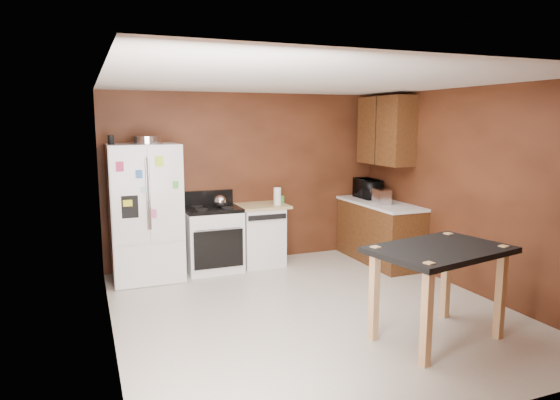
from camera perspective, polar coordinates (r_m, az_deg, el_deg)
floor at (r=5.71m, az=3.64°, el=-12.48°), size 4.50×4.50×0.00m
ceiling at (r=5.33m, az=3.92°, el=13.40°), size 4.50×4.50×0.00m
wall_back at (r=7.46m, az=-3.67°, el=2.52°), size 4.20×0.00×4.20m
wall_front at (r=3.52m, az=19.74°, el=-5.32°), size 4.20×0.00×4.20m
wall_left at (r=4.87m, az=-19.14°, el=-1.43°), size 0.00×4.50×4.50m
wall_right at (r=6.55m, az=20.60°, el=1.06°), size 0.00×4.50×4.50m
roasting_pan at (r=6.73m, az=-14.94°, el=6.66°), size 0.40×0.40×0.10m
pen_cup at (r=6.62m, az=-18.76°, el=6.53°), size 0.08×0.08×0.12m
kettle at (r=7.00m, az=-6.87°, el=-0.13°), size 0.17×0.17×0.17m
paper_towel at (r=7.21m, az=-0.31°, el=0.43°), size 0.12×0.12×0.25m
green_canister at (r=7.42m, az=0.14°, el=0.09°), size 0.10×0.10×0.10m
toaster at (r=7.40m, az=11.53°, el=0.40°), size 0.22×0.31×0.21m
microwave at (r=7.90m, az=10.02°, el=1.21°), size 0.34×0.49×0.27m
refrigerator at (r=6.81m, az=-15.12°, el=-1.38°), size 0.90×0.80×1.80m
gas_range at (r=7.11m, az=-7.72°, el=-4.32°), size 0.76×0.68×1.10m
dishwasher at (r=7.33m, az=-2.28°, el=-3.91°), size 0.78×0.63×0.89m
right_cabinets at (r=7.60m, az=11.49°, el=-0.12°), size 0.63×1.58×2.45m
island at (r=4.99m, az=17.73°, el=-6.68°), size 1.43×1.09×0.92m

